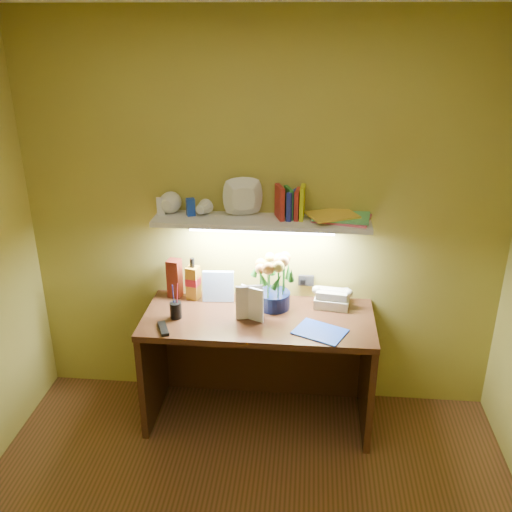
{
  "coord_description": "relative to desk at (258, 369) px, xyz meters",
  "views": [
    {
      "loc": [
        0.28,
        -1.82,
        2.44
      ],
      "look_at": [
        -0.03,
        1.35,
        1.09
      ],
      "focal_mm": 40.0,
      "sensor_mm": 36.0,
      "label": 1
    }
  ],
  "objects": [
    {
      "name": "desk_book_b",
      "position": [
        -0.1,
        -0.0,
        0.48
      ],
      "size": [
        0.15,
        0.09,
        0.21
      ],
      "primitive_type": "imported",
      "rotation": [
        0.0,
        0.0,
        -0.51
      ],
      "color": "white",
      "rests_on": "desk"
    },
    {
      "name": "flower_bouquet",
      "position": [
        0.08,
        0.13,
        0.56
      ],
      "size": [
        0.25,
        0.25,
        0.36
      ],
      "primitive_type": null,
      "rotation": [
        0.0,
        0.0,
        0.1
      ],
      "color": "#0A1237",
      "rests_on": "desk"
    },
    {
      "name": "blue_folder",
      "position": [
        0.37,
        -0.15,
        0.38
      ],
      "size": [
        0.34,
        0.31,
        0.01
      ],
      "primitive_type": "cube",
      "rotation": [
        0.0,
        0.0,
        -0.45
      ],
      "color": "#173EC1",
      "rests_on": "desk"
    },
    {
      "name": "tv_remote",
      "position": [
        -0.54,
        -0.21,
        0.38
      ],
      "size": [
        0.1,
        0.16,
        0.02
      ],
      "primitive_type": "cube",
      "rotation": [
        0.0,
        0.0,
        0.41
      ],
      "color": "black",
      "rests_on": "desk"
    },
    {
      "name": "desk",
      "position": [
        0.0,
        0.0,
        0.0
      ],
      "size": [
        1.4,
        0.6,
        0.75
      ],
      "primitive_type": "cube",
      "color": "#311D0D",
      "rests_on": "ground"
    },
    {
      "name": "whisky_box",
      "position": [
        -0.56,
        0.23,
        0.5
      ],
      "size": [
        0.09,
        0.09,
        0.25
      ],
      "primitive_type": "cube",
      "rotation": [
        0.0,
        0.0,
        -0.17
      ],
      "color": "#5C1C11",
      "rests_on": "desk"
    },
    {
      "name": "wall_shelf",
      "position": [
        -0.01,
        0.19,
        0.96
      ],
      "size": [
        1.31,
        0.33,
        0.23
      ],
      "color": "white",
      "rests_on": "ground"
    },
    {
      "name": "desk_book_a",
      "position": [
        -0.13,
        -0.05,
        0.48
      ],
      "size": [
        0.16,
        0.06,
        0.22
      ],
      "primitive_type": "imported",
      "rotation": [
        0.0,
        0.0,
        0.23
      ],
      "color": "beige",
      "rests_on": "desk"
    },
    {
      "name": "desk_clock",
      "position": [
        0.51,
        0.25,
        0.42
      ],
      "size": [
        0.1,
        0.07,
        0.09
      ],
      "primitive_type": "cube",
      "rotation": [
        0.0,
        0.0,
        0.36
      ],
      "color": "silver",
      "rests_on": "desk"
    },
    {
      "name": "telephone",
      "position": [
        0.45,
        0.18,
        0.44
      ],
      "size": [
        0.23,
        0.18,
        0.13
      ],
      "primitive_type": null,
      "rotation": [
        0.0,
        0.0,
        -0.13
      ],
      "color": "beige",
      "rests_on": "desk"
    },
    {
      "name": "pen_cup",
      "position": [
        -0.49,
        -0.06,
        0.46
      ],
      "size": [
        0.08,
        0.08,
        0.17
      ],
      "primitive_type": "cylinder",
      "rotation": [
        0.0,
        0.0,
        -0.17
      ],
      "color": "black",
      "rests_on": "desk"
    },
    {
      "name": "art_card",
      "position": [
        -0.27,
        0.19,
        0.47
      ],
      "size": [
        0.2,
        0.05,
        0.2
      ],
      "primitive_type": null,
      "rotation": [
        0.0,
        0.0,
        0.07
      ],
      "color": "white",
      "rests_on": "desk"
    },
    {
      "name": "whisky_bottle",
      "position": [
        -0.44,
        0.21,
        0.51
      ],
      "size": [
        0.09,
        0.09,
        0.28
      ],
      "primitive_type": null,
      "rotation": [
        0.0,
        0.0,
        -0.24
      ],
      "color": "#B27C1D",
      "rests_on": "desk"
    }
  ]
}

